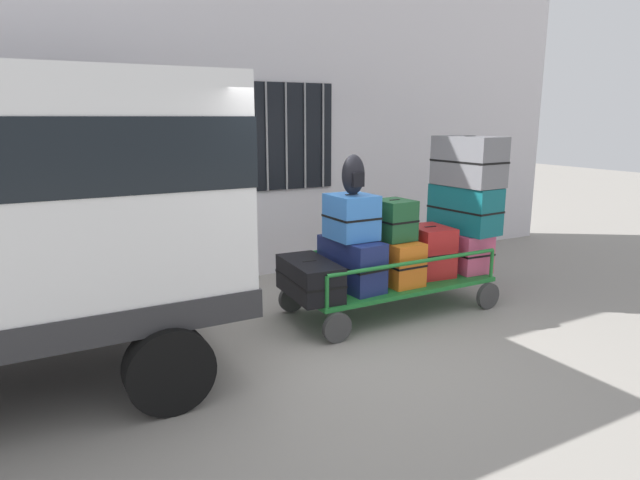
{
  "coord_description": "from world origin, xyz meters",
  "views": [
    {
      "loc": [
        -2.71,
        -4.8,
        2.29
      ],
      "look_at": [
        0.12,
        0.31,
        0.97
      ],
      "focal_mm": 30.95,
      "sensor_mm": 36.0,
      "label": 1
    }
  ],
  "objects_px": {
    "luggage_cart": "(391,285)",
    "suitcase_center_middle": "(394,220)",
    "suitcase_midright_bottom": "(429,251)",
    "suitcase_right_bottom": "(463,251)",
    "suitcase_right_top": "(469,161)",
    "suitcase_right_middle": "(465,209)",
    "suitcase_midleft_bottom": "(351,263)",
    "suitcase_center_bottom": "(391,260)",
    "suitcase_midleft_middle": "(351,217)",
    "backpack": "(353,175)",
    "suitcase_left_bottom": "(310,278)"
  },
  "relations": [
    {
      "from": "suitcase_center_bottom",
      "to": "suitcase_center_middle",
      "type": "bearing_deg",
      "value": -90.0
    },
    {
      "from": "suitcase_midleft_middle",
      "to": "suitcase_center_bottom",
      "type": "xyz_separation_m",
      "value": [
        0.56,
        -0.02,
        -0.57
      ]
    },
    {
      "from": "suitcase_right_middle",
      "to": "suitcase_right_top",
      "type": "distance_m",
      "value": 0.6
    },
    {
      "from": "suitcase_midright_bottom",
      "to": "backpack",
      "type": "bearing_deg",
      "value": -178.45
    },
    {
      "from": "suitcase_midright_bottom",
      "to": "suitcase_right_middle",
      "type": "xyz_separation_m",
      "value": [
        0.56,
        0.02,
        0.47
      ]
    },
    {
      "from": "suitcase_center_bottom",
      "to": "suitcase_right_top",
      "type": "height_order",
      "value": "suitcase_right_top"
    },
    {
      "from": "suitcase_center_bottom",
      "to": "suitcase_midright_bottom",
      "type": "height_order",
      "value": "suitcase_midright_bottom"
    },
    {
      "from": "suitcase_center_bottom",
      "to": "suitcase_midright_bottom",
      "type": "bearing_deg",
      "value": -2.19
    },
    {
      "from": "luggage_cart",
      "to": "suitcase_left_bottom",
      "type": "distance_m",
      "value": 1.14
    },
    {
      "from": "suitcase_left_bottom",
      "to": "suitcase_right_middle",
      "type": "relative_size",
      "value": 1.01
    },
    {
      "from": "suitcase_right_top",
      "to": "suitcase_center_bottom",
      "type": "bearing_deg",
      "value": 178.6
    },
    {
      "from": "suitcase_midleft_bottom",
      "to": "suitcase_right_middle",
      "type": "xyz_separation_m",
      "value": [
        1.67,
        -0.01,
        0.49
      ]
    },
    {
      "from": "suitcase_right_bottom",
      "to": "suitcase_right_top",
      "type": "relative_size",
      "value": 0.81
    },
    {
      "from": "luggage_cart",
      "to": "suitcase_right_top",
      "type": "height_order",
      "value": "suitcase_right_top"
    },
    {
      "from": "suitcase_center_bottom",
      "to": "backpack",
      "type": "relative_size",
      "value": 1.91
    },
    {
      "from": "suitcase_midleft_bottom",
      "to": "suitcase_right_bottom",
      "type": "height_order",
      "value": "suitcase_midleft_bottom"
    },
    {
      "from": "luggage_cart",
      "to": "backpack",
      "type": "height_order",
      "value": "backpack"
    },
    {
      "from": "suitcase_midleft_bottom",
      "to": "suitcase_center_middle",
      "type": "distance_m",
      "value": 0.72
    },
    {
      "from": "backpack",
      "to": "suitcase_midleft_middle",
      "type": "bearing_deg",
      "value": 70.64
    },
    {
      "from": "suitcase_right_bottom",
      "to": "suitcase_right_top",
      "type": "bearing_deg",
      "value": 90.0
    },
    {
      "from": "suitcase_left_bottom",
      "to": "suitcase_center_middle",
      "type": "xyz_separation_m",
      "value": [
        1.11,
        -0.0,
        0.55
      ]
    },
    {
      "from": "backpack",
      "to": "suitcase_center_bottom",
      "type": "bearing_deg",
      "value": 5.12
    },
    {
      "from": "suitcase_left_bottom",
      "to": "suitcase_right_middle",
      "type": "height_order",
      "value": "suitcase_right_middle"
    },
    {
      "from": "suitcase_midright_bottom",
      "to": "backpack",
      "type": "relative_size",
      "value": 1.41
    },
    {
      "from": "suitcase_midleft_bottom",
      "to": "suitcase_center_middle",
      "type": "relative_size",
      "value": 1.87
    },
    {
      "from": "suitcase_right_top",
      "to": "suitcase_right_middle",
      "type": "bearing_deg",
      "value": 90.0
    },
    {
      "from": "suitcase_midright_bottom",
      "to": "backpack",
      "type": "distance_m",
      "value": 1.51
    },
    {
      "from": "suitcase_left_bottom",
      "to": "suitcase_midright_bottom",
      "type": "relative_size",
      "value": 1.52
    },
    {
      "from": "suitcase_right_bottom",
      "to": "suitcase_right_middle",
      "type": "xyz_separation_m",
      "value": [
        0.0,
        0.02,
        0.54
      ]
    },
    {
      "from": "suitcase_right_bottom",
      "to": "suitcase_midright_bottom",
      "type": "bearing_deg",
      "value": 179.26
    },
    {
      "from": "suitcase_center_middle",
      "to": "backpack",
      "type": "bearing_deg",
      "value": -177.68
    },
    {
      "from": "luggage_cart",
      "to": "suitcase_center_middle",
      "type": "height_order",
      "value": "suitcase_center_middle"
    },
    {
      "from": "suitcase_midright_bottom",
      "to": "suitcase_right_bottom",
      "type": "distance_m",
      "value": 0.56
    },
    {
      "from": "luggage_cart",
      "to": "suitcase_center_bottom",
      "type": "relative_size",
      "value": 2.92
    },
    {
      "from": "suitcase_left_bottom",
      "to": "suitcase_midright_bottom",
      "type": "distance_m",
      "value": 1.67
    },
    {
      "from": "suitcase_midleft_bottom",
      "to": "suitcase_midleft_middle",
      "type": "height_order",
      "value": "suitcase_midleft_middle"
    },
    {
      "from": "suitcase_right_middle",
      "to": "suitcase_center_bottom",
      "type": "bearing_deg",
      "value": 179.7
    },
    {
      "from": "suitcase_midright_bottom",
      "to": "suitcase_center_middle",
      "type": "bearing_deg",
      "value": -179.26
    },
    {
      "from": "suitcase_center_bottom",
      "to": "suitcase_left_bottom",
      "type": "bearing_deg",
      "value": -178.62
    },
    {
      "from": "suitcase_right_bottom",
      "to": "suitcase_right_top",
      "type": "distance_m",
      "value": 1.13
    },
    {
      "from": "luggage_cart",
      "to": "suitcase_right_middle",
      "type": "relative_size",
      "value": 2.63
    },
    {
      "from": "suitcase_midleft_middle",
      "to": "suitcase_right_top",
      "type": "xyz_separation_m",
      "value": [
        1.67,
        -0.04,
        0.56
      ]
    },
    {
      "from": "suitcase_center_bottom",
      "to": "suitcase_right_bottom",
      "type": "height_order",
      "value": "suitcase_center_bottom"
    },
    {
      "from": "suitcase_right_middle",
      "to": "backpack",
      "type": "relative_size",
      "value": 2.12
    },
    {
      "from": "suitcase_midleft_bottom",
      "to": "suitcase_right_top",
      "type": "bearing_deg",
      "value": -1.09
    },
    {
      "from": "suitcase_midleft_middle",
      "to": "suitcase_center_bottom",
      "type": "relative_size",
      "value": 0.64
    },
    {
      "from": "suitcase_midright_bottom",
      "to": "suitcase_right_bottom",
      "type": "xyz_separation_m",
      "value": [
        0.56,
        -0.01,
        -0.06
      ]
    },
    {
      "from": "suitcase_midleft_bottom",
      "to": "suitcase_right_bottom",
      "type": "relative_size",
      "value": 1.22
    },
    {
      "from": "luggage_cart",
      "to": "suitcase_midleft_middle",
      "type": "height_order",
      "value": "suitcase_midleft_middle"
    },
    {
      "from": "suitcase_midleft_middle",
      "to": "suitcase_center_middle",
      "type": "distance_m",
      "value": 0.56
    }
  ]
}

